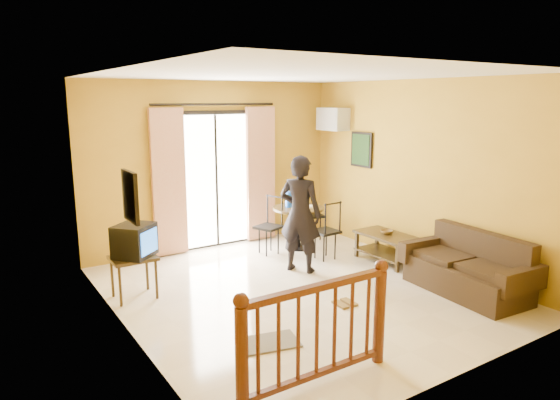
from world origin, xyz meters
TOP-DOWN VIEW (x-y plane):
  - ground at (0.00, 0.00)m, footprint 5.00×5.00m
  - room_shell at (0.00, 0.00)m, footprint 5.00×5.00m
  - balcony_door at (0.00, 2.43)m, footprint 2.25×0.14m
  - tv_table at (-1.90, 0.96)m, footprint 0.55×0.46m
  - television at (-1.87, 0.96)m, footprint 0.62×0.61m
  - picture_left at (-2.22, -0.20)m, footprint 0.05×0.42m
  - dining_table at (1.10, 1.59)m, footprint 0.86×0.86m
  - water_jug at (0.99, 1.69)m, footprint 0.14×0.14m
  - serving_tray at (1.22, 1.49)m, footprint 0.30×0.22m
  - dining_chairs at (1.08, 1.46)m, footprint 1.58×1.45m
  - air_conditioner at (2.09, 1.95)m, footprint 0.31×0.60m
  - botanical_print at (2.22, 1.30)m, footprint 0.05×0.50m
  - coffee_table at (1.85, 0.25)m, footprint 0.56×1.00m
  - bowl at (1.85, 0.26)m, footprint 0.24×0.24m
  - sofa at (1.85, -1.25)m, footprint 0.89×1.72m
  - standing_person at (0.47, 0.65)m, footprint 0.69×0.75m
  - stair_balustrade at (-1.15, -1.90)m, footprint 1.63×0.13m
  - doormat at (-1.10, -1.03)m, footprint 0.68×0.53m
  - sandals at (0.21, -0.69)m, footprint 0.26×0.26m

SIDE VIEW (x-z plane):
  - ground at x=0.00m, z-range 0.00..0.00m
  - dining_chairs at x=1.08m, z-range -0.47..0.47m
  - doormat at x=-1.10m, z-range 0.00..0.02m
  - sandals at x=0.21m, z-range 0.00..0.03m
  - sofa at x=1.85m, z-range -0.10..0.70m
  - coffee_table at x=1.85m, z-range 0.08..0.52m
  - tv_table at x=-1.90m, z-range 0.20..0.75m
  - bowl at x=1.85m, z-range 0.44..0.50m
  - stair_balustrade at x=-1.15m, z-range 0.05..1.08m
  - dining_table at x=1.10m, z-range 0.21..0.92m
  - serving_tray at x=1.22m, z-range 0.72..0.74m
  - television at x=-1.87m, z-range 0.55..0.96m
  - water_jug at x=0.99m, z-range 0.72..0.98m
  - standing_person at x=0.47m, z-range 0.00..1.72m
  - balcony_door at x=0.00m, z-range -0.04..2.42m
  - picture_left at x=-2.22m, z-range 1.29..1.81m
  - botanical_print at x=2.22m, z-range 1.35..1.95m
  - room_shell at x=0.00m, z-range -0.80..4.20m
  - air_conditioner at x=2.09m, z-range 1.95..2.35m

